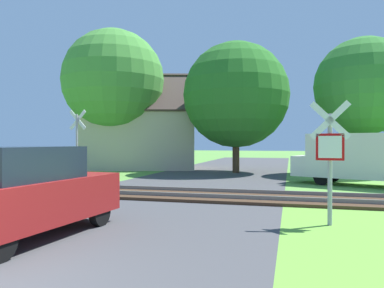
{
  "coord_description": "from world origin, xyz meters",
  "views": [
    {
      "loc": [
        4.03,
        -3.54,
        1.86
      ],
      "look_at": [
        0.5,
        9.81,
        1.8
      ],
      "focal_mm": 35.0,
      "sensor_mm": 36.0,
      "label": 1
    }
  ],
  "objects": [
    {
      "name": "tree_right",
      "position": [
        8.1,
        19.71,
        5.08
      ],
      "size": [
        5.58,
        5.58,
        7.88
      ],
      "color": "#513823",
      "rests_on": "ground"
    },
    {
      "name": "parked_car",
      "position": [
        -0.91,
        2.64,
        0.89
      ],
      "size": [
        1.99,
        4.13,
        1.78
      ],
      "rotation": [
        0.0,
        0.0,
        -0.09
      ],
      "color": "maroon",
      "rests_on": "ground"
    },
    {
      "name": "house",
      "position": [
        -6.43,
        21.66,
        2.22
      ],
      "size": [
        9.32,
        8.2,
        6.84
      ],
      "rotation": [
        0.0,
        0.0,
        0.28
      ],
      "color": "#C6B293",
      "rests_on": "ground"
    },
    {
      "name": "rail_track",
      "position": [
        0.0,
        8.81,
        0.06
      ],
      "size": [
        60.0,
        2.6,
        0.22
      ],
      "color": "#422D1E",
      "rests_on": "ground"
    },
    {
      "name": "tree_left",
      "position": [
        -7.6,
        19.57,
        6.06
      ],
      "size": [
        6.86,
        6.86,
        9.49
      ],
      "color": "#513823",
      "rests_on": "ground"
    },
    {
      "name": "stop_sign_near",
      "position": [
        4.88,
        5.31,
        1.61
      ],
      "size": [
        0.88,
        0.17,
        2.79
      ],
      "rotation": [
        0.0,
        0.0,
        3.06
      ],
      "color": "#9E9EA5",
      "rests_on": "ground"
    },
    {
      "name": "crossing_sign_far",
      "position": [
        -4.98,
        10.93,
        1.9
      ],
      "size": [
        0.87,
        0.17,
        3.28
      ],
      "rotation": [
        0.0,
        0.0,
        -0.12
      ],
      "color": "#9E9EA5",
      "rests_on": "ground"
    },
    {
      "name": "mail_truck",
      "position": [
        6.79,
        13.83,
        1.24
      ],
      "size": [
        5.24,
        3.54,
        2.24
      ],
      "rotation": [
        0.0,
        0.0,
        1.19
      ],
      "color": "silver",
      "rests_on": "ground"
    },
    {
      "name": "road_asphalt",
      "position": [
        0.0,
        2.0,
        0.0
      ],
      "size": [
        7.63,
        80.0,
        0.01
      ],
      "primitive_type": "cube",
      "color": "#424244",
      "rests_on": "ground"
    },
    {
      "name": "tree_center",
      "position": [
        0.78,
        19.32,
        4.77
      ],
      "size": [
        6.47,
        6.47,
        8.01
      ],
      "color": "#513823",
      "rests_on": "ground"
    }
  ]
}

